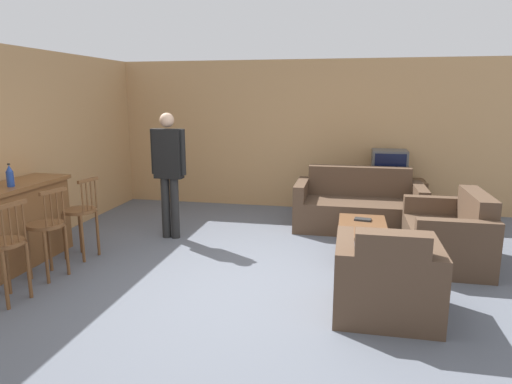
{
  "coord_description": "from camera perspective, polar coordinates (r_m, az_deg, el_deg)",
  "views": [
    {
      "loc": [
        0.95,
        -4.41,
        1.99
      ],
      "look_at": [
        -0.14,
        0.86,
        0.85
      ],
      "focal_mm": 32.0,
      "sensor_mm": 36.0,
      "label": 1
    }
  ],
  "objects": [
    {
      "name": "bar_chair_far",
      "position": [
        6.03,
        -21.06,
        -2.8
      ],
      "size": [
        0.45,
        0.45,
        1.01
      ],
      "color": "brown",
      "rests_on": "ground_plane"
    },
    {
      "name": "wall_back",
      "position": [
        8.18,
        4.97,
        7.08
      ],
      "size": [
        9.4,
        0.08,
        2.6
      ],
      "color": "tan",
      "rests_on": "ground_plane"
    },
    {
      "name": "coffee_table",
      "position": [
        5.81,
        13.16,
        -4.62
      ],
      "size": [
        0.59,
        1.09,
        0.42
      ],
      "color": "brown",
      "rests_on": "ground_plane"
    },
    {
      "name": "wall_left",
      "position": [
        7.14,
        -24.27,
        5.37
      ],
      "size": [
        0.08,
        8.69,
        2.6
      ],
      "color": "tan",
      "rests_on": "ground_plane"
    },
    {
      "name": "tv_unit",
      "position": [
        7.92,
        16.05,
        -0.75
      ],
      "size": [
        1.19,
        0.56,
        0.62
      ],
      "color": "#513823",
      "rests_on": "ground_plane"
    },
    {
      "name": "couch_far",
      "position": [
        7.1,
        12.66,
        -1.93
      ],
      "size": [
        1.89,
        0.95,
        0.91
      ],
      "color": "#4C3828",
      "rests_on": "ground_plane"
    },
    {
      "name": "loveseat_right",
      "position": [
        6.01,
        22.99,
        -5.17
      ],
      "size": [
        0.87,
        1.34,
        0.87
      ],
      "color": "#4C3828",
      "rests_on": "ground_plane"
    },
    {
      "name": "person_by_window",
      "position": [
        6.45,
        -10.86,
        3.04
      ],
      "size": [
        0.51,
        0.2,
        1.76
      ],
      "color": "black",
      "rests_on": "ground_plane"
    },
    {
      "name": "bar_chair_near",
      "position": [
        5.04,
        -28.9,
        -6.32
      ],
      "size": [
        0.44,
        0.44,
        1.01
      ],
      "color": "brown",
      "rests_on": "ground_plane"
    },
    {
      "name": "ground_plane",
      "position": [
        4.93,
        -0.47,
        -11.84
      ],
      "size": [
        24.0,
        24.0,
        0.0
      ],
      "primitive_type": "plane",
      "color": "#565B66"
    },
    {
      "name": "book_on_table",
      "position": [
        6.01,
        13.2,
        -3.36
      ],
      "size": [
        0.22,
        0.15,
        0.02
      ],
      "color": "black",
      "rests_on": "coffee_table"
    },
    {
      "name": "armchair_near",
      "position": [
        4.42,
        15.98,
        -10.71
      ],
      "size": [
        0.93,
        0.9,
        0.88
      ],
      "color": "#4C3828",
      "rests_on": "ground_plane"
    },
    {
      "name": "bar_chair_mid",
      "position": [
        5.51,
        -24.68,
        -4.44
      ],
      "size": [
        0.48,
        0.48,
        1.01
      ],
      "color": "brown",
      "rests_on": "ground_plane"
    },
    {
      "name": "tv",
      "position": [
        7.81,
        16.29,
        3.26
      ],
      "size": [
        0.56,
        0.48,
        0.5
      ],
      "color": "#4C4C4C",
      "rests_on": "tv_unit"
    },
    {
      "name": "bottle",
      "position": [
        5.83,
        -28.4,
        1.76
      ],
      "size": [
        0.08,
        0.08,
        0.26
      ],
      "color": "#234293",
      "rests_on": "bar_counter"
    }
  ]
}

